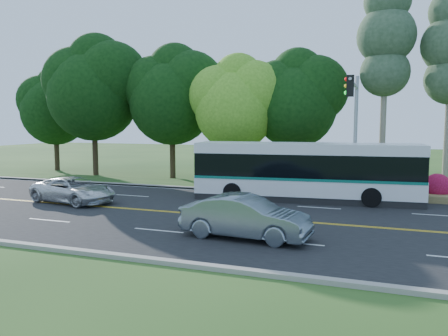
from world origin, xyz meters
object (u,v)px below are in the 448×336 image
(traffic_signal, at_px, (354,117))
(transit_bus, at_px, (305,172))
(sedan, at_px, (245,217))
(suv, at_px, (73,190))

(traffic_signal, distance_m, transit_bus, 3.97)
(traffic_signal, xyz_separation_m, sedan, (-3.35, -8.83, -3.84))
(sedan, bearing_deg, transit_bus, -0.87)
(sedan, bearing_deg, traffic_signal, -16.36)
(sedan, xyz_separation_m, suv, (-11.00, 3.93, -0.12))
(traffic_signal, height_order, sedan, traffic_signal)
(transit_bus, xyz_separation_m, suv, (-11.82, -4.94, -0.90))
(traffic_signal, bearing_deg, suv, -161.13)
(transit_bus, relative_size, sedan, 2.54)
(traffic_signal, xyz_separation_m, suv, (-14.35, -4.90, -3.96))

